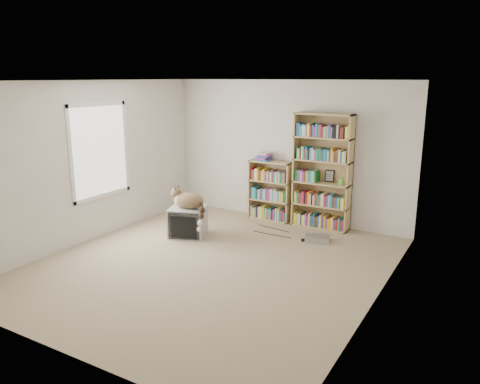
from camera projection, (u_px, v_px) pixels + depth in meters
The scene contains 17 objects.
floor at pixel (212, 265), 6.52m from camera, with size 4.50×5.00×0.01m, color tan.
wall_back at pixel (288, 152), 8.32m from camera, with size 4.50×0.02×2.50m, color beige.
wall_front at pixel (54, 228), 4.12m from camera, with size 4.50×0.02×2.50m, color beige.
wall_left at pixel (90, 162), 7.31m from camera, with size 0.02×5.00×2.50m, color beige.
wall_right at pixel (381, 198), 5.13m from camera, with size 0.02×5.00×2.50m, color beige.
ceiling at pixel (209, 81), 5.92m from camera, with size 4.50×5.00×0.02m, color white.
window at pixel (100, 151), 7.44m from camera, with size 0.02×1.22×1.52m, color white.
crt_tv at pixel (188, 222), 7.64m from camera, with size 0.70×0.67×0.49m.
cat at pixel (191, 203), 7.46m from camera, with size 0.75×0.51×0.57m.
bookcase_tall at pixel (322, 175), 7.94m from camera, with size 0.98×0.30×1.96m.
bookcase_short at pixel (271, 192), 8.50m from camera, with size 0.79×0.30×1.08m.
book_stack at pixel (264, 157), 8.39m from camera, with size 0.21×0.27×0.14m, color #AE171B.
green_mug at pixel (342, 182), 7.77m from camera, with size 0.09×0.09×0.10m, color #5ABB35.
framed_print at pixel (330, 176), 7.96m from camera, with size 0.16×0.01×0.21m, color black.
dvd_player at pixel (317, 239), 7.43m from camera, with size 0.38×0.27×0.09m, color #9D9DA1.
wall_outlet at pixel (144, 202), 8.51m from camera, with size 0.01×0.08×0.13m, color silver.
floor_cables at pixel (265, 229), 8.00m from camera, with size 1.20×0.70×0.01m, color black, non-canonical shape.
Camera 1 is at (3.38, -5.07, 2.55)m, focal length 35.00 mm.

